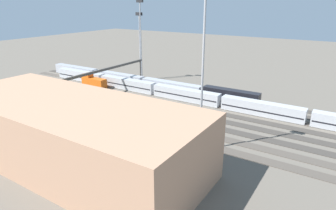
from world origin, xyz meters
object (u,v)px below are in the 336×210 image
at_px(train_on_track_2, 186,95).
at_px(maintenance_shed, 71,133).
at_px(light_mast_0, 141,31).
at_px(signal_gantry, 105,71).
at_px(train_on_track_3, 94,82).
at_px(train_on_track_6, 80,97).
at_px(train_on_track_1, 140,82).
at_px(light_mast_2, 140,38).
at_px(light_mast_1, 203,58).

relative_size(train_on_track_2, maintenance_shed, 2.20).
distance_m(light_mast_0, signal_gantry, 23.77).
xyz_separation_m(signal_gantry, maintenance_shed, (-27.28, 37.92, -1.48)).
bearing_deg(signal_gantry, train_on_track_3, -16.21).
bearing_deg(train_on_track_6, light_mast_0, -88.52).
bearing_deg(train_on_track_1, train_on_track_6, 79.53).
xyz_separation_m(light_mast_2, signal_gantry, (-1.25, 21.38, -9.15)).
relative_size(train_on_track_6, train_on_track_3, 1.00).
height_order(signal_gantry, maintenance_shed, maintenance_shed).
distance_m(train_on_track_3, light_mast_2, 25.05).
xyz_separation_m(train_on_track_6, light_mast_1, (-45.77, 7.91, 17.84)).
xyz_separation_m(train_on_track_2, light_mast_1, (-18.97, 27.91, 18.00)).
height_order(train_on_track_1, maintenance_shed, maintenance_shed).
bearing_deg(train_on_track_1, train_on_track_2, 167.29).
height_order(train_on_track_1, train_on_track_2, train_on_track_1).
bearing_deg(maintenance_shed, train_on_track_2, -90.25).
distance_m(train_on_track_1, signal_gantry, 14.71).
xyz_separation_m(light_mast_0, light_mast_2, (1.08, -0.69, -2.55)).
distance_m(train_on_track_1, maintenance_shed, 55.16).
bearing_deg(train_on_track_3, maintenance_shed, 131.59).
height_order(light_mast_0, signal_gantry, light_mast_0).
xyz_separation_m(light_mast_2, maintenance_shed, (-28.53, 59.31, -10.63)).
relative_size(train_on_track_3, light_mast_2, 0.38).
distance_m(light_mast_1, light_mast_2, 63.50).
height_order(train_on_track_3, maintenance_shed, maintenance_shed).
distance_m(train_on_track_6, light_mast_1, 49.75).
distance_m(light_mast_0, light_mast_2, 2.85).
relative_size(light_mast_1, signal_gantry, 0.80).
xyz_separation_m(train_on_track_6, signal_gantry, (0.69, -12.50, 5.58)).
relative_size(light_mast_1, maintenance_shed, 0.59).
distance_m(train_on_track_6, light_mast_0, 37.43).
bearing_deg(signal_gantry, train_on_track_1, -112.99).
bearing_deg(maintenance_shed, light_mast_0, -64.90).
bearing_deg(light_mast_1, light_mast_0, -41.40).
distance_m(train_on_track_6, train_on_track_2, 33.43).
distance_m(train_on_track_1, light_mast_0, 19.95).
relative_size(light_mast_0, light_mast_2, 1.18).
relative_size(train_on_track_2, light_mast_2, 4.54).
xyz_separation_m(train_on_track_1, light_mast_0, (5.48, -8.20, 17.34)).
xyz_separation_m(train_on_track_3, maintenance_shed, (-35.88, 40.42, 4.09)).
bearing_deg(light_mast_1, signal_gantry, -23.72).
bearing_deg(maintenance_shed, signal_gantry, -54.27).
bearing_deg(train_on_track_2, train_on_track_3, 7.89).
relative_size(light_mast_1, light_mast_2, 1.22).
relative_size(train_on_track_1, light_mast_2, 3.43).
bearing_deg(light_mast_0, train_on_track_6, 91.48).
distance_m(train_on_track_6, signal_gantry, 13.70).
relative_size(train_on_track_1, signal_gantry, 2.26).
height_order(train_on_track_1, signal_gantry, signal_gantry).
relative_size(train_on_track_6, train_on_track_2, 0.08).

